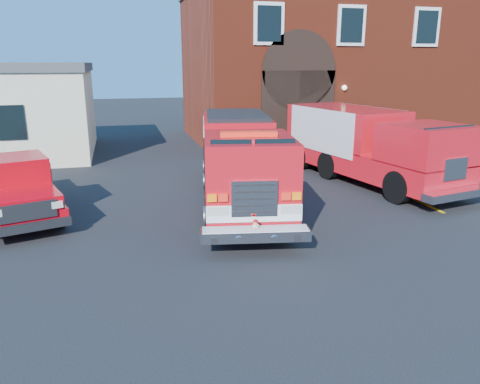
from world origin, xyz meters
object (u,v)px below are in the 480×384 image
object	(u,v)px
fire_station	(323,64)
pickup_truck	(13,187)
secondary_truck	(368,143)
fire_engine	(241,160)

from	to	relation	value
fire_station	pickup_truck	world-z (taller)	fire_station
secondary_truck	fire_station	bearing A→B (deg)	74.92
fire_engine	pickup_truck	distance (m)	6.78
secondary_truck	pickup_truck	bearing A→B (deg)	-174.72
fire_station	secondary_truck	xyz separation A→B (m)	(-2.77, -10.29, -2.81)
fire_engine	secondary_truck	distance (m)	5.54
fire_engine	fire_station	bearing A→B (deg)	55.67
fire_station	fire_engine	bearing A→B (deg)	-124.33
fire_station	pickup_truck	distance (m)	19.02
fire_station	secondary_truck	world-z (taller)	fire_station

